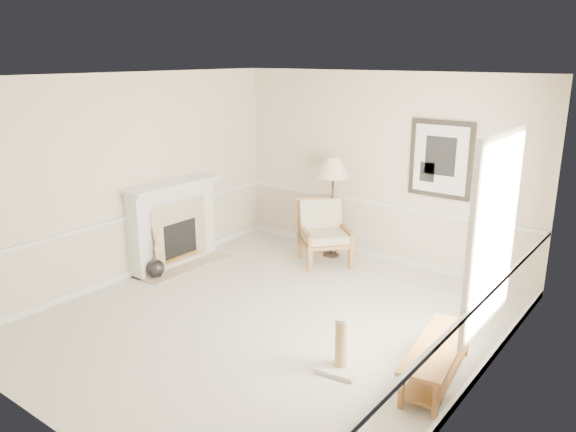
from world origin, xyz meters
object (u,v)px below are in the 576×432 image
Objects in this scene: floor_lamp at (333,170)px; scratching_post at (341,353)px; floor_vase at (155,269)px; bench at (437,356)px; armchair at (323,229)px.

scratching_post is at bearing -55.50° from floor_lamp.
bench is at bearing -0.75° from floor_vase.
scratching_post is at bearing -7.70° from floor_vase.
floor_lamp reaches higher than floor_vase.
floor_vase reaches higher than bench.
floor_vase is 2.60m from armchair.
floor_lamp is (-0.02, 0.29, 0.88)m from armchair.
armchair is 0.93m from floor_lamp.
bench is at bearing 25.59° from scratching_post.
floor_vase is at bearing -122.62° from floor_lamp.
bench is 2.42× the size of scratching_post.
floor_lamp is at bearing 124.50° from scratching_post.
floor_lamp reaches higher than scratching_post.
armchair is at bearing 142.55° from bench.
scratching_post is (-0.86, -0.41, -0.08)m from bench.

